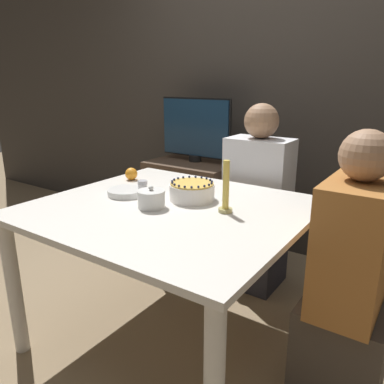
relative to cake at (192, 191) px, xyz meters
The scene contains 13 objects.
ground_plane 0.80m from the cake, 103.40° to the right, with size 12.00×12.00×0.00m, color #8C7556.
wall_behind 1.36m from the cake, 91.57° to the left, with size 8.00×0.05×2.60m.
dining_table 0.21m from the cake, 103.40° to the right, with size 1.26×1.15×0.74m.
cake is the anchor object (origin of this frame).
sugar_bowl 0.23m from the cake, 113.20° to the right, with size 0.13×0.13×0.11m.
sugar_shaker 0.25m from the cake, 138.31° to the right, with size 0.05×0.05×0.11m.
plate_stack 0.36m from the cake, 159.28° to the right, with size 0.20×0.20×0.03m.
candle 0.25m from the cake, 16.16° to the right, with size 0.07×0.07×0.24m.
orange_fruit_0 0.54m from the cake, 167.34° to the left, with size 0.07×0.07×0.07m.
person_man_blue_shirt 0.69m from the cake, 82.68° to the left, with size 0.40×0.34×1.20m.
person_woman_floral 0.85m from the cake, ahead, with size 0.34×0.40×1.17m.
side_cabinet 1.20m from the cake, 123.06° to the left, with size 0.68×0.55×0.71m.
tv_monitor 1.13m from the cake, 122.98° to the left, with size 0.62×0.10×0.49m.
Camera 1 is at (1.06, -1.36, 1.33)m, focal length 35.00 mm.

